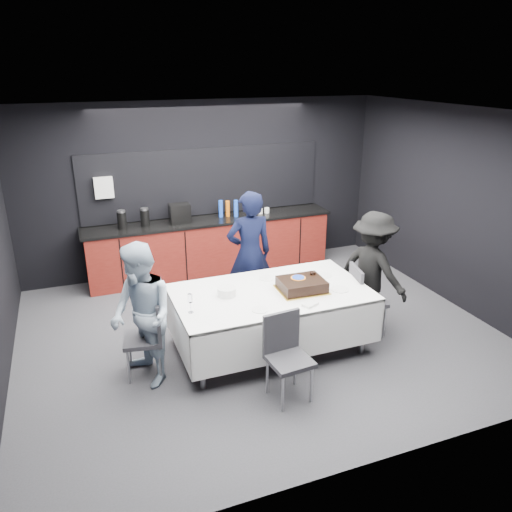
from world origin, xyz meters
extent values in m
plane|color=#404045|center=(0.00, 0.00, 0.00)|extent=(6.00, 6.00, 0.00)
cube|color=white|center=(0.00, 0.00, 2.80)|extent=(6.00, 5.00, 0.04)
cube|color=black|center=(0.00, 2.50, 1.40)|extent=(6.00, 0.04, 2.80)
cube|color=black|center=(0.00, -2.50, 1.40)|extent=(6.00, 0.04, 2.80)
cube|color=black|center=(3.00, 0.00, 1.40)|extent=(0.04, 5.00, 2.80)
cube|color=#5E140E|center=(0.00, 2.20, 0.45)|extent=(4.00, 0.60, 0.90)
cube|color=black|center=(0.00, 2.20, 0.92)|extent=(4.10, 0.64, 0.04)
cube|color=black|center=(0.00, 2.48, 1.50)|extent=(4.00, 0.03, 1.10)
cube|color=white|center=(-1.60, 2.43, 1.55)|extent=(0.28, 0.12, 0.32)
cylinder|color=black|center=(-1.40, 2.20, 1.07)|extent=(0.14, 0.14, 0.26)
cylinder|color=black|center=(-1.05, 2.20, 1.07)|extent=(0.14, 0.14, 0.26)
cube|color=black|center=(-0.50, 2.20, 1.09)|extent=(0.32, 0.24, 0.30)
cylinder|color=blue|center=(0.20, 2.25, 1.08)|extent=(0.07, 0.07, 0.28)
cylinder|color=orange|center=(0.32, 2.25, 1.07)|extent=(0.07, 0.07, 0.26)
cylinder|color=blue|center=(0.44, 2.18, 1.08)|extent=(0.07, 0.07, 0.28)
cylinder|color=white|center=(0.75, 2.20, 0.98)|extent=(0.08, 0.08, 0.09)
cylinder|color=white|center=(0.88, 2.20, 0.98)|extent=(0.08, 0.08, 0.09)
cylinder|color=white|center=(1.00, 2.20, 0.98)|extent=(0.08, 0.08, 0.09)
cylinder|color=#99999E|center=(-1.40, 2.20, 1.21)|extent=(0.12, 0.12, 0.03)
cylinder|color=#99999E|center=(-1.05, 2.20, 1.21)|extent=(0.12, 0.12, 0.03)
cylinder|color=#99999E|center=(-1.00, -0.90, 0.38)|extent=(0.06, 0.06, 0.75)
cylinder|color=#99999E|center=(-1.00, 0.10, 0.38)|extent=(0.06, 0.06, 0.75)
cylinder|color=#99999E|center=(1.00, -0.90, 0.38)|extent=(0.06, 0.06, 0.75)
cylinder|color=#99999E|center=(1.00, 0.10, 0.38)|extent=(0.06, 0.06, 0.75)
cube|color=white|center=(0.00, -0.40, 0.76)|extent=(2.32, 1.32, 0.04)
cube|color=white|center=(0.00, -1.05, 0.49)|extent=(2.32, 0.02, 0.55)
cube|color=white|center=(0.00, 0.25, 0.49)|extent=(2.32, 0.02, 0.55)
cube|color=white|center=(-1.15, -0.40, 0.49)|extent=(0.02, 1.32, 0.55)
cube|color=white|center=(1.15, -0.40, 0.49)|extent=(0.02, 1.32, 0.55)
cube|color=gold|center=(0.35, -0.50, 0.79)|extent=(0.58, 0.48, 0.01)
cube|color=black|center=(0.35, -0.50, 0.85)|extent=(0.54, 0.44, 0.12)
cube|color=black|center=(0.35, -0.50, 0.91)|extent=(0.54, 0.44, 0.01)
cylinder|color=orange|center=(0.33, -0.44, 0.92)|extent=(0.18, 0.18, 0.00)
cylinder|color=#183CBB|center=(0.33, -0.44, 0.93)|extent=(0.15, 0.15, 0.01)
sphere|color=black|center=(0.53, -0.38, 0.94)|extent=(0.04, 0.04, 0.04)
sphere|color=black|center=(0.55, -0.42, 0.94)|extent=(0.04, 0.04, 0.04)
sphere|color=black|center=(0.51, -0.42, 0.94)|extent=(0.04, 0.04, 0.04)
cylinder|color=white|center=(-0.53, -0.32, 0.83)|extent=(0.22, 0.22, 0.10)
cylinder|color=white|center=(-0.30, -0.81, 0.78)|extent=(0.18, 0.18, 0.01)
cylinder|color=white|center=(0.83, -0.22, 0.78)|extent=(0.18, 0.18, 0.01)
cylinder|color=white|center=(0.79, -0.65, 0.78)|extent=(0.22, 0.22, 0.01)
cylinder|color=white|center=(0.10, -0.03, 0.78)|extent=(0.20, 0.20, 0.01)
cube|color=white|center=(0.27, -0.90, 0.79)|extent=(0.21, 0.17, 0.03)
cylinder|color=white|center=(-1.03, -0.59, 0.78)|extent=(0.06, 0.06, 0.00)
cylinder|color=white|center=(-1.03, -0.59, 0.84)|extent=(0.01, 0.01, 0.12)
cylinder|color=white|center=(-1.03, -0.59, 0.95)|extent=(0.05, 0.05, 0.10)
cube|color=#323137|center=(-1.54, -0.40, 0.45)|extent=(0.49, 0.49, 0.05)
cube|color=#323137|center=(-1.35, -0.43, 0.70)|extent=(0.11, 0.42, 0.45)
cylinder|color=#99999E|center=(-1.68, -0.20, 0.22)|extent=(0.03, 0.03, 0.44)
cylinder|color=#99999E|center=(-1.74, -0.54, 0.22)|extent=(0.03, 0.03, 0.44)
cylinder|color=#99999E|center=(-1.34, -0.26, 0.22)|extent=(0.03, 0.03, 0.44)
cylinder|color=#99999E|center=(-1.40, -0.60, 0.22)|extent=(0.03, 0.03, 0.44)
cube|color=#323137|center=(1.34, -0.46, 0.45)|extent=(0.49, 0.49, 0.05)
cube|color=#323137|center=(1.16, -0.43, 0.70)|extent=(0.12, 0.42, 0.45)
cylinder|color=#99999E|center=(1.48, -0.66, 0.22)|extent=(0.03, 0.03, 0.44)
cylinder|color=#99999E|center=(1.54, -0.33, 0.22)|extent=(0.03, 0.03, 0.44)
cylinder|color=#99999E|center=(1.14, -0.60, 0.22)|extent=(0.03, 0.03, 0.44)
cylinder|color=#99999E|center=(1.21, -0.26, 0.22)|extent=(0.03, 0.03, 0.44)
cube|color=#323137|center=(-0.19, -1.38, 0.45)|extent=(0.46, 0.46, 0.05)
cube|color=#323137|center=(-0.21, -1.19, 0.70)|extent=(0.42, 0.08, 0.45)
cylinder|color=#99999E|center=(-0.35, -1.57, 0.22)|extent=(0.03, 0.03, 0.44)
cylinder|color=#99999E|center=(-0.01, -1.53, 0.22)|extent=(0.03, 0.03, 0.44)
cylinder|color=#99999E|center=(-0.38, -1.23, 0.22)|extent=(0.03, 0.03, 0.44)
cylinder|color=#99999E|center=(-0.04, -1.20, 0.22)|extent=(0.03, 0.03, 0.44)
imported|color=black|center=(0.10, 0.62, 0.88)|extent=(0.66, 0.44, 1.76)
imported|color=#9FB3C8|center=(-1.54, -0.52, 0.80)|extent=(0.81, 0.93, 1.61)
imported|color=black|center=(1.49, -0.29, 0.79)|extent=(0.91, 1.16, 1.57)
camera|label=1|loc=(-2.09, -5.38, 3.32)|focal=35.00mm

